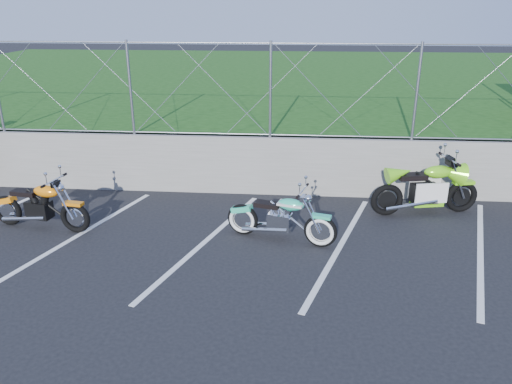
{
  "coord_description": "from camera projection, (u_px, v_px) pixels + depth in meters",
  "views": [
    {
      "loc": [
        1.56,
        -6.98,
        4.03
      ],
      "look_at": [
        0.88,
        1.3,
        0.86
      ],
      "focal_mm": 35.0,
      "sensor_mm": 36.0,
      "label": 1
    }
  ],
  "objects": [
    {
      "name": "cruiser_turquoise",
      "position": [
        282.0,
        220.0,
        8.87
      ],
      "size": [
        2.0,
        0.74,
        1.02
      ],
      "rotation": [
        0.0,
        0.0,
        -0.27
      ],
      "color": "black",
      "rests_on": "ground"
    },
    {
      "name": "naked_orange",
      "position": [
        41.0,
        207.0,
        9.32
      ],
      "size": [
        2.04,
        0.69,
        1.02
      ],
      "rotation": [
        0.0,
        0.0,
        -0.15
      ],
      "color": "black",
      "rests_on": "ground"
    },
    {
      "name": "sportbike_green",
      "position": [
        427.0,
        190.0,
        9.98
      ],
      "size": [
        2.21,
        0.79,
        1.16
      ],
      "rotation": [
        0.0,
        0.0,
        0.2
      ],
      "color": "black",
      "rests_on": "ground"
    },
    {
      "name": "retaining_wall",
      "position": [
        225.0,
        164.0,
        11.08
      ],
      "size": [
        30.0,
        0.22,
        1.3
      ],
      "primitive_type": "cube",
      "color": "slate",
      "rests_on": "ground"
    },
    {
      "name": "chain_link_fence",
      "position": [
        223.0,
        90.0,
        10.49
      ],
      "size": [
        28.0,
        0.03,
        2.0
      ],
      "color": "gray",
      "rests_on": "retaining_wall"
    },
    {
      "name": "parking_lines",
      "position": [
        273.0,
        243.0,
        8.9
      ],
      "size": [
        18.29,
        4.31,
        0.01
      ],
      "color": "silver",
      "rests_on": "ground"
    },
    {
      "name": "grass_field",
      "position": [
        259.0,
        90.0,
        20.39
      ],
      "size": [
        30.0,
        20.0,
        1.3
      ],
      "primitive_type": "cube",
      "color": "#194512",
      "rests_on": "ground"
    },
    {
      "name": "ground",
      "position": [
        195.0,
        268.0,
        8.06
      ],
      "size": [
        90.0,
        90.0,
        0.0
      ],
      "primitive_type": "plane",
      "color": "black",
      "rests_on": "ground"
    }
  ]
}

